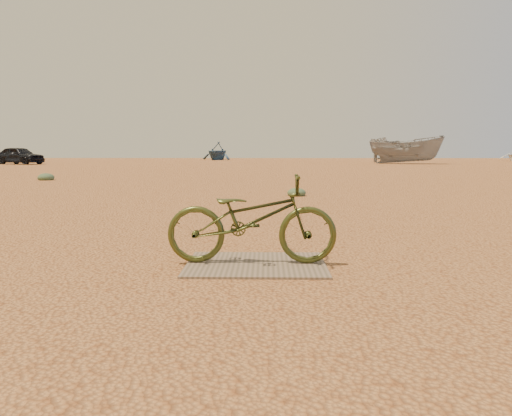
{
  "coord_description": "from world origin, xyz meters",
  "views": [
    {
      "loc": [
        0.51,
        -4.75,
        1.18
      ],
      "look_at": [
        0.41,
        0.23,
        0.59
      ],
      "focal_mm": 35.0,
      "sensor_mm": 36.0,
      "label": 1
    }
  ],
  "objects_px": {
    "car": "(19,155)",
    "bicycle": "(252,219)",
    "boat_mid_right": "(406,150)",
    "plywood_board": "(256,264)",
    "boat_far_left": "(217,151)"
  },
  "relations": [
    {
      "from": "boat_far_left",
      "to": "boat_mid_right",
      "type": "relative_size",
      "value": 0.65
    },
    {
      "from": "boat_mid_right",
      "to": "car",
      "type": "bearing_deg",
      "value": 110.93
    },
    {
      "from": "car",
      "to": "boat_mid_right",
      "type": "xyz_separation_m",
      "value": [
        30.18,
        1.82,
        0.43
      ]
    },
    {
      "from": "bicycle",
      "to": "boat_far_left",
      "type": "xyz_separation_m",
      "value": [
        -5.05,
        48.23,
        0.5
      ]
    },
    {
      "from": "boat_far_left",
      "to": "boat_mid_right",
      "type": "xyz_separation_m",
      "value": [
        16.31,
        -13.13,
        0.13
      ]
    },
    {
      "from": "plywood_board",
      "to": "boat_far_left",
      "type": "relative_size",
      "value": 0.38
    },
    {
      "from": "bicycle",
      "to": "car",
      "type": "relative_size",
      "value": 0.43
    },
    {
      "from": "boat_far_left",
      "to": "plywood_board",
      "type": "bearing_deg",
      "value": -59.94
    },
    {
      "from": "plywood_board",
      "to": "boat_far_left",
      "type": "distance_m",
      "value": 48.55
    },
    {
      "from": "boat_far_left",
      "to": "boat_mid_right",
      "type": "height_order",
      "value": "boat_mid_right"
    },
    {
      "from": "plywood_board",
      "to": "bicycle",
      "type": "relative_size",
      "value": 0.82
    },
    {
      "from": "car",
      "to": "boat_far_left",
      "type": "height_order",
      "value": "boat_far_left"
    },
    {
      "from": "boat_mid_right",
      "to": "plywood_board",
      "type": "bearing_deg",
      "value": 179.8
    },
    {
      "from": "car",
      "to": "bicycle",
      "type": "bearing_deg",
      "value": -129.82
    },
    {
      "from": "plywood_board",
      "to": "car",
      "type": "distance_m",
      "value": 38.35
    }
  ]
}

